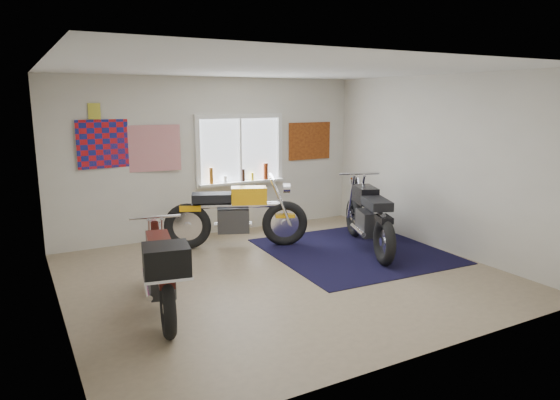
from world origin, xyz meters
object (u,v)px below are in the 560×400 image
yellow_triumph (236,216)px  maroon_tourer (162,272)px  black_chrome_bike (368,218)px  navy_rug (354,251)px

yellow_triumph → maroon_tourer: 2.68m
black_chrome_bike → maroon_tourer: (-3.52, -0.91, 0.01)m
black_chrome_bike → maroon_tourer: 3.64m
yellow_triumph → maroon_tourer: size_ratio=1.12×
yellow_triumph → black_chrome_bike: size_ratio=1.02×
yellow_triumph → black_chrome_bike: bearing=-10.2°
yellow_triumph → maroon_tourer: (-1.76, -2.02, 0.01)m
navy_rug → yellow_triumph: 1.93m
black_chrome_bike → yellow_triumph: bearing=79.2°
navy_rug → yellow_triumph: size_ratio=1.20×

